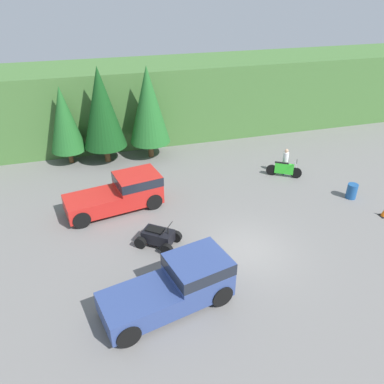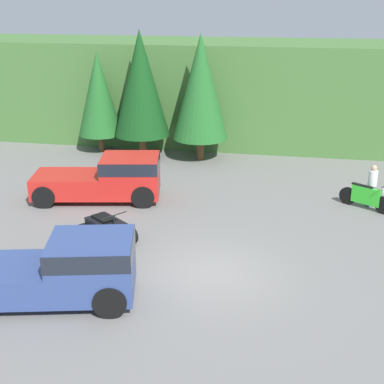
{
  "view_description": "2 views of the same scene",
  "coord_description": "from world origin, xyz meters",
  "px_view_note": "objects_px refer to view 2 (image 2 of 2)",
  "views": [
    {
      "loc": [
        -6.32,
        -12.5,
        11.16
      ],
      "look_at": [
        -1.41,
        4.39,
        0.95
      ],
      "focal_mm": 35.0,
      "sensor_mm": 36.0,
      "label": 1
    },
    {
      "loc": [
        2.0,
        -14.27,
        8.08
      ],
      "look_at": [
        -1.41,
        4.39,
        0.95
      ],
      "focal_mm": 50.0,
      "sensor_mm": 36.0,
      "label": 2
    }
  ],
  "objects_px": {
    "dirt_bike": "(366,197)",
    "quad_atv": "(106,229)",
    "rider_person": "(372,184)",
    "pickup_truck_second": "(61,269)",
    "pickup_truck_red": "(109,177)"
  },
  "relations": [
    {
      "from": "quad_atv",
      "to": "rider_person",
      "type": "distance_m",
      "value": 10.61
    },
    {
      "from": "pickup_truck_red",
      "to": "dirt_bike",
      "type": "distance_m",
      "value": 10.3
    },
    {
      "from": "pickup_truck_red",
      "to": "quad_atv",
      "type": "height_order",
      "value": "pickup_truck_red"
    },
    {
      "from": "pickup_truck_second",
      "to": "dirt_bike",
      "type": "xyz_separation_m",
      "value": [
        9.07,
        8.43,
        -0.48
      ]
    },
    {
      "from": "pickup_truck_second",
      "to": "quad_atv",
      "type": "bearing_deg",
      "value": 77.58
    },
    {
      "from": "dirt_bike",
      "to": "quad_atv",
      "type": "distance_m",
      "value": 10.21
    },
    {
      "from": "dirt_bike",
      "to": "rider_person",
      "type": "height_order",
      "value": "rider_person"
    },
    {
      "from": "quad_atv",
      "to": "dirt_bike",
      "type": "bearing_deg",
      "value": 64.69
    },
    {
      "from": "pickup_truck_second",
      "to": "pickup_truck_red",
      "type": "bearing_deg",
      "value": 85.97
    },
    {
      "from": "dirt_bike",
      "to": "pickup_truck_second",
      "type": "bearing_deg",
      "value": -105.01
    },
    {
      "from": "pickup_truck_second",
      "to": "rider_person",
      "type": "xyz_separation_m",
      "value": [
        9.31,
        8.81,
        -0.04
      ]
    },
    {
      "from": "pickup_truck_red",
      "to": "rider_person",
      "type": "xyz_separation_m",
      "value": [
        10.49,
        1.2,
        -0.04
      ]
    },
    {
      "from": "pickup_truck_red",
      "to": "rider_person",
      "type": "height_order",
      "value": "pickup_truck_red"
    },
    {
      "from": "dirt_bike",
      "to": "quad_atv",
      "type": "height_order",
      "value": "dirt_bike"
    },
    {
      "from": "pickup_truck_second",
      "to": "rider_person",
      "type": "height_order",
      "value": "pickup_truck_second"
    }
  ]
}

